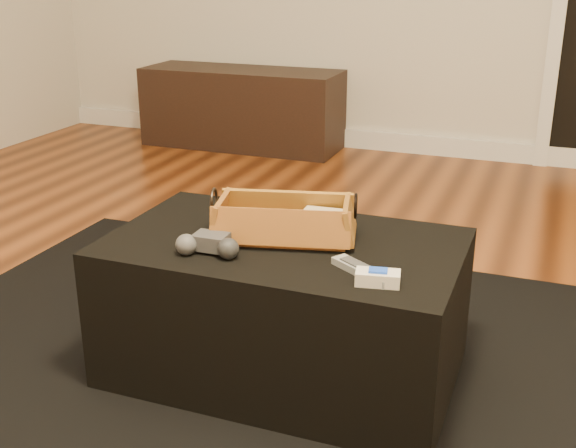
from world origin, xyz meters
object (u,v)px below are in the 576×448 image
(tv_remote, at_px, (276,231))
(game_controller, at_px, (209,245))
(media_cabinet, at_px, (242,108))
(ottoman, at_px, (284,307))
(wicker_basket, at_px, (284,222))
(cream_gadget, at_px, (378,278))
(silver_remote, at_px, (363,270))

(tv_remote, xyz_separation_m, game_controller, (-0.13, -0.17, 0.00))
(media_cabinet, xyz_separation_m, ottoman, (1.28, -2.53, -0.03))
(ottoman, distance_m, wicker_basket, 0.26)
(wicker_basket, height_order, game_controller, wicker_basket)
(ottoman, height_order, tv_remote, tv_remote)
(ottoman, bearing_deg, tv_remote, -178.85)
(ottoman, relative_size, cream_gadget, 8.50)
(media_cabinet, relative_size, cream_gadget, 11.04)
(media_cabinet, relative_size, silver_remote, 6.82)
(tv_remote, xyz_separation_m, cream_gadget, (0.35, -0.19, -0.01))
(ottoman, height_order, cream_gadget, cream_gadget)
(media_cabinet, relative_size, ottoman, 1.30)
(cream_gadget, bearing_deg, ottoman, 149.54)
(tv_remote, height_order, silver_remote, tv_remote)
(media_cabinet, distance_m, cream_gadget, 3.16)
(tv_remote, relative_size, game_controller, 1.16)
(ottoman, xyz_separation_m, cream_gadget, (0.32, -0.19, 0.23))
(media_cabinet, height_order, cream_gadget, media_cabinet)
(media_cabinet, xyz_separation_m, tv_remote, (1.26, -2.53, 0.20))
(game_controller, xyz_separation_m, cream_gadget, (0.47, -0.02, -0.01))
(tv_remote, bearing_deg, silver_remote, -45.91)
(game_controller, height_order, cream_gadget, game_controller)
(media_cabinet, height_order, ottoman, media_cabinet)
(ottoman, relative_size, game_controller, 5.44)
(media_cabinet, distance_m, silver_remote, 3.10)
(silver_remote, bearing_deg, tv_remote, 154.02)
(ottoman, height_order, game_controller, game_controller)
(tv_remote, relative_size, cream_gadget, 1.82)
(silver_remote, distance_m, cream_gadget, 0.07)
(media_cabinet, relative_size, tv_remote, 6.06)
(cream_gadget, bearing_deg, silver_remote, 138.21)
(wicker_basket, distance_m, cream_gadget, 0.39)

